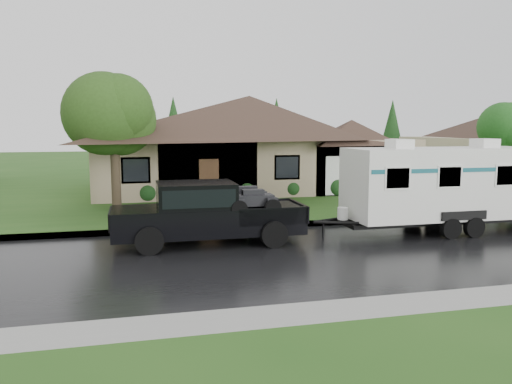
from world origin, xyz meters
TOP-DOWN VIEW (x-y plane):
  - ground at (0.00, 0.00)m, footprint 140.00×140.00m
  - road at (0.00, -2.00)m, footprint 140.00×8.00m
  - curb at (0.00, 2.25)m, footprint 140.00×0.50m
  - lawn at (0.00, 15.00)m, footprint 140.00×26.00m
  - house_main at (2.29, 13.84)m, footprint 19.44×10.80m
  - tree_left_green at (-5.70, 6.76)m, footprint 3.67×3.67m
  - tree_right_green at (15.11, 7.61)m, footprint 2.99×2.99m
  - shrub_row at (2.00, 9.30)m, footprint 13.60×1.00m
  - pickup_truck at (-2.66, 0.06)m, footprint 6.17×2.34m
  - travel_trailer at (6.15, 0.06)m, footprint 7.61×2.67m

SIDE VIEW (x-z plane):
  - ground at x=0.00m, z-range 0.00..0.00m
  - road at x=0.00m, z-range 0.00..0.01m
  - curb at x=0.00m, z-range 0.00..0.15m
  - lawn at x=0.00m, z-range 0.00..0.15m
  - shrub_row at x=2.00m, z-range 0.15..1.15m
  - pickup_truck at x=-2.66m, z-range 0.07..2.13m
  - travel_trailer at x=6.15m, z-range 0.10..3.52m
  - tree_right_green at x=15.11m, z-range 1.10..6.04m
  - house_main at x=2.29m, z-range 0.14..7.04m
  - tree_left_green at x=-5.70m, z-range 1.33..7.40m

